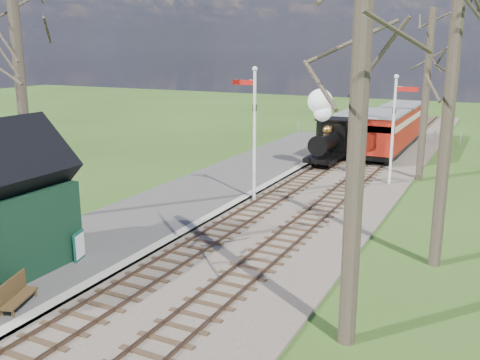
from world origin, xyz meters
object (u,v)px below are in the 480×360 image
(semaphore_far, at_px, (395,122))
(sign_board, at_px, (79,246))
(coach, at_px, (354,128))
(semaphore_near, at_px, (253,125))
(locomotive, at_px, (328,132))
(bench, at_px, (15,293))
(red_carriage_a, at_px, (385,134))
(red_carriage_b, at_px, (401,123))

(semaphore_far, relative_size, sign_board, 5.88)
(coach, bearing_deg, semaphore_near, -92.94)
(locomotive, bearing_deg, bench, -95.16)
(semaphore_far, bearing_deg, semaphore_near, -130.60)
(sign_board, bearing_deg, locomotive, 81.60)
(semaphore_near, relative_size, bench, 4.29)
(red_carriage_a, bearing_deg, semaphore_near, -105.01)
(semaphore_far, bearing_deg, red_carriage_a, 105.12)
(locomotive, bearing_deg, red_carriage_b, 74.08)
(semaphore_near, xyz_separation_m, bench, (-1.18, -12.57, -3.05))
(semaphore_far, relative_size, coach, 0.78)
(locomotive, xyz_separation_m, coach, (0.01, 6.06, -0.56))
(semaphore_far, bearing_deg, sign_board, -114.81)
(sign_board, distance_m, bench, 3.35)
(semaphore_far, height_order, red_carriage_b, semaphore_far)
(semaphore_far, relative_size, red_carriage_b, 0.99)
(semaphore_near, relative_size, locomotive, 1.36)
(semaphore_near, bearing_deg, red_carriage_a, 74.99)
(locomotive, relative_size, red_carriage_b, 0.79)
(sign_board, bearing_deg, red_carriage_a, 76.38)
(bench, bearing_deg, red_carriage_a, 79.74)
(semaphore_far, height_order, coach, semaphore_far)
(semaphore_near, bearing_deg, coach, 87.06)
(red_carriage_a, relative_size, red_carriage_b, 1.00)
(locomotive, relative_size, sign_board, 4.69)
(semaphore_far, xyz_separation_m, red_carriage_a, (-1.77, 6.56, -1.68))
(semaphore_near, relative_size, coach, 0.85)
(bench, bearing_deg, semaphore_near, 84.63)
(locomotive, distance_m, bench, 21.62)
(red_carriage_b, bearing_deg, red_carriage_a, -90.00)
(bench, bearing_deg, sign_board, 102.95)
(semaphore_near, relative_size, red_carriage_b, 1.07)
(red_carriage_b, relative_size, bench, 4.00)
(red_carriage_a, xyz_separation_m, sign_board, (-5.30, -21.87, -0.98))
(semaphore_near, height_order, coach, semaphore_near)
(coach, height_order, sign_board, coach)
(bench, bearing_deg, red_carriage_b, 81.55)
(coach, bearing_deg, semaphore_far, -64.02)
(red_carriage_b, xyz_separation_m, sign_board, (-5.30, -27.37, -0.98))
(semaphore_far, distance_m, bench, 19.81)
(semaphore_far, distance_m, red_carriage_b, 12.31)
(semaphore_near, distance_m, red_carriage_a, 13.15)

